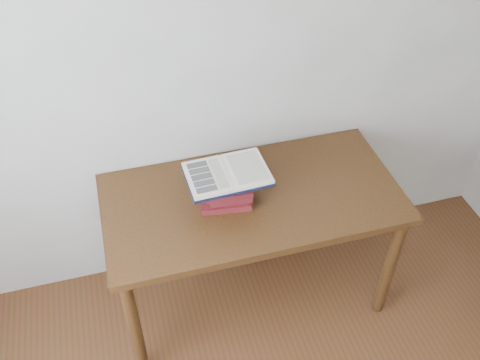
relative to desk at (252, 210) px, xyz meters
name	(u,v)px	position (x,y,z in m)	size (l,w,h in m)	color
desk	(252,210)	(0.00, 0.00, 0.00)	(1.44, 0.72, 0.77)	#422C10
book_stack	(227,189)	(-0.12, 0.00, 0.17)	(0.27, 0.20, 0.15)	maroon
open_book	(227,174)	(-0.12, 0.01, 0.26)	(0.39, 0.28, 0.03)	black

